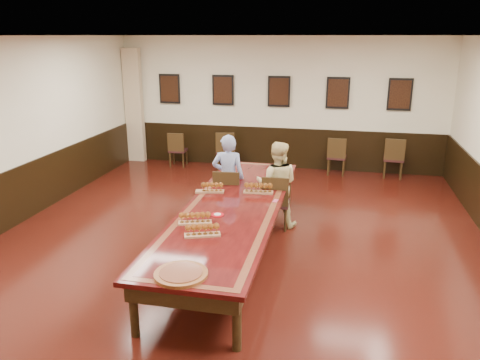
% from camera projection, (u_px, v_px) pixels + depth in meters
% --- Properties ---
extents(floor, '(8.00, 10.00, 0.02)m').
position_uv_depth(floor, '(233.00, 251.00, 7.27)').
color(floor, black).
rests_on(floor, ground).
extents(ceiling, '(8.00, 10.00, 0.02)m').
position_uv_depth(ceiling, '(232.00, 35.00, 6.31)').
color(ceiling, white).
rests_on(ceiling, floor).
extents(wall_back, '(8.00, 0.02, 3.20)m').
position_uv_depth(wall_back, '(279.00, 103.00, 11.47)').
color(wall_back, '#E9E6C3').
rests_on(wall_back, floor).
extents(chair_man, '(0.51, 0.55, 0.98)m').
position_uv_depth(chair_man, '(228.00, 195.00, 8.28)').
color(chair_man, black).
rests_on(chair_man, floor).
extents(chair_woman, '(0.47, 0.51, 0.96)m').
position_uv_depth(chair_woman, '(276.00, 201.00, 8.02)').
color(chair_woman, black).
rests_on(chair_woman, floor).
extents(spare_chair_a, '(0.44, 0.48, 0.88)m').
position_uv_depth(spare_chair_a, '(178.00, 149.00, 11.84)').
color(spare_chair_a, black).
rests_on(spare_chair_a, floor).
extents(spare_chair_b, '(0.54, 0.57, 0.97)m').
position_uv_depth(spare_chair_b, '(226.00, 150.00, 11.53)').
color(spare_chair_b, black).
rests_on(spare_chair_b, floor).
extents(spare_chair_c, '(0.46, 0.49, 0.91)m').
position_uv_depth(spare_chair_c, '(337.00, 156.00, 11.14)').
color(spare_chair_c, black).
rests_on(spare_chair_c, floor).
extents(spare_chair_d, '(0.48, 0.52, 0.96)m').
position_uv_depth(spare_chair_d, '(394.00, 157.00, 10.89)').
color(spare_chair_d, black).
rests_on(spare_chair_d, floor).
extents(person_man, '(0.61, 0.44, 1.57)m').
position_uv_depth(person_man, '(228.00, 178.00, 8.29)').
color(person_man, '#4561AD').
rests_on(person_man, floor).
extents(person_woman, '(0.77, 0.61, 1.50)m').
position_uv_depth(person_woman, '(277.00, 184.00, 8.04)').
color(person_woman, beige).
rests_on(person_woman, floor).
extents(pink_phone, '(0.08, 0.14, 0.01)m').
position_uv_depth(pink_phone, '(275.00, 201.00, 7.22)').
color(pink_phone, '#D1456C').
rests_on(pink_phone, conference_table).
extents(curtain, '(0.45, 0.18, 2.90)m').
position_uv_depth(curtain, '(134.00, 106.00, 12.10)').
color(curtain, tan).
rests_on(curtain, floor).
extents(wainscoting, '(8.00, 10.00, 1.00)m').
position_uv_depth(wainscoting, '(233.00, 221.00, 7.12)').
color(wainscoting, black).
rests_on(wainscoting, floor).
extents(conference_table, '(1.40, 5.00, 0.76)m').
position_uv_depth(conference_table, '(233.00, 214.00, 7.09)').
color(conference_table, black).
rests_on(conference_table, floor).
extents(posters, '(6.14, 0.04, 0.74)m').
position_uv_depth(posters, '(279.00, 91.00, 11.31)').
color(posters, black).
rests_on(posters, wall_back).
extents(flight_a, '(0.48, 0.23, 0.17)m').
position_uv_depth(flight_a, '(210.00, 188.00, 7.60)').
color(flight_a, brown).
rests_on(flight_a, conference_table).
extents(flight_b, '(0.49, 0.20, 0.18)m').
position_uv_depth(flight_b, '(258.00, 188.00, 7.56)').
color(flight_b, brown).
rests_on(flight_b, conference_table).
extents(flight_c, '(0.47, 0.27, 0.17)m').
position_uv_depth(flight_c, '(195.00, 218.00, 6.34)').
color(flight_c, brown).
rests_on(flight_c, conference_table).
extents(flight_d, '(0.48, 0.29, 0.17)m').
position_uv_depth(flight_d, '(202.00, 230.00, 5.94)').
color(flight_d, brown).
rests_on(flight_d, conference_table).
extents(red_plate_grp, '(0.18, 0.18, 0.02)m').
position_uv_depth(red_plate_grp, '(218.00, 215.00, 6.65)').
color(red_plate_grp, '#B20B13').
rests_on(red_plate_grp, conference_table).
extents(carved_platter, '(0.73, 0.73, 0.05)m').
position_uv_depth(carved_platter, '(181.00, 274.00, 4.98)').
color(carved_platter, '#603013').
rests_on(carved_platter, conference_table).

